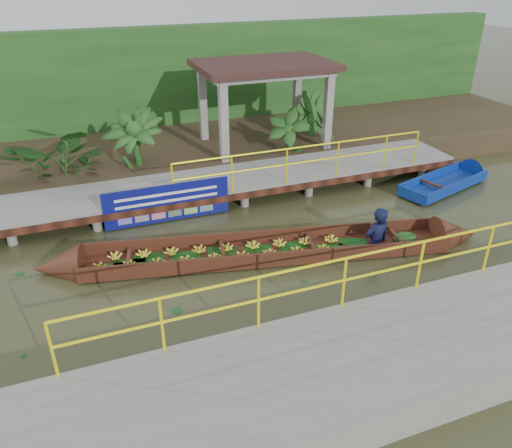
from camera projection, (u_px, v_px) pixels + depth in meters
name	position (u px, v px, depth m)	size (l,w,h in m)	color
ground	(243.00, 260.00, 11.50)	(80.00, 80.00, 0.00)	#31341A
land_strip	(172.00, 149.00, 17.58)	(30.00, 8.00, 0.45)	#322919
far_dock	(203.00, 185.00, 14.11)	(16.00, 2.06, 1.66)	slate
near_dock	(385.00, 360.00, 8.21)	(18.00, 2.40, 1.73)	slate
pavilion	(264.00, 74.00, 16.32)	(4.40, 3.00, 3.00)	slate
foliage_backdrop	(154.00, 83.00, 18.81)	(30.00, 0.80, 4.00)	#194315
vendor_boat	(283.00, 245.00, 11.60)	(10.43, 3.16, 2.34)	#381E0F
moored_blue_boat	(460.00, 177.00, 15.48)	(3.78, 1.96, 0.88)	navy
blue_banner	(168.00, 203.00, 12.91)	(3.27, 0.04, 1.02)	navy
tropical_plants	(127.00, 146.00, 14.73)	(14.31, 1.31, 1.64)	#194315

